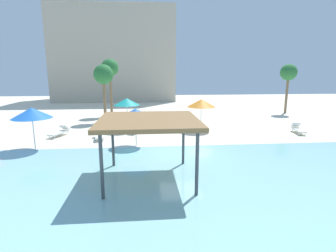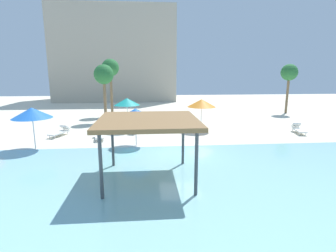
{
  "view_description": "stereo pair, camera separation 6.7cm",
  "coord_description": "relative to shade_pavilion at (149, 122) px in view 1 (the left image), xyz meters",
  "views": [
    {
      "loc": [
        -2.12,
        -15.11,
        4.88
      ],
      "look_at": [
        -0.59,
        2.0,
        1.3
      ],
      "focal_mm": 28.06,
      "sensor_mm": 36.0,
      "label": 1
    },
    {
      "loc": [
        -2.05,
        -15.12,
        4.88
      ],
      "look_at": [
        -0.59,
        2.0,
        1.3
      ],
      "focal_mm": 28.06,
      "sensor_mm": 36.0,
      "label": 2
    }
  ],
  "objects": [
    {
      "name": "beach_umbrella_blue_0",
      "position": [
        -0.77,
        5.74,
        -0.44
      ],
      "size": [
        2.02,
        2.02,
        2.51
      ],
      "color": "silver",
      "rests_on": "ground"
    },
    {
      "name": "beach_umbrella_orange_3",
      "position": [
        4.54,
        10.03,
        -0.37
      ],
      "size": [
        2.36,
        2.36,
        2.63
      ],
      "color": "silver",
      "rests_on": "ground"
    },
    {
      "name": "beach_umbrella_blue_4",
      "position": [
        -7.19,
        5.44,
        -0.32
      ],
      "size": [
        2.42,
        2.42,
        2.68
      ],
      "color": "silver",
      "rests_on": "ground"
    },
    {
      "name": "beach_umbrella_teal_2",
      "position": [
        -1.65,
        10.62,
        -0.26
      ],
      "size": [
        2.12,
        2.12,
        2.7
      ],
      "color": "silver",
      "rests_on": "ground"
    },
    {
      "name": "ground_plane",
      "position": [
        1.95,
        3.7,
        -2.67
      ],
      "size": [
        80.0,
        80.0,
        0.0
      ],
      "primitive_type": "plane",
      "color": "beige"
    },
    {
      "name": "lounge_chair_3",
      "position": [
        -0.73,
        9.58,
        -2.34
      ],
      "size": [
        1.48,
        1.94,
        0.74
      ],
      "rotation": [
        0.0,
        0.0,
        -2.11
      ],
      "color": "white",
      "rests_on": "ground"
    },
    {
      "name": "palm_tree_0",
      "position": [
        -3.89,
        18.43,
        2.48
      ],
      "size": [
        1.9,
        1.9,
        6.24
      ],
      "color": "brown",
      "rests_on": "ground"
    },
    {
      "name": "lounge_chair_2",
      "position": [
        -3.51,
        7.77,
        -2.34
      ],
      "size": [
        0.86,
        1.96,
        0.74
      ],
      "rotation": [
        0.0,
        0.0,
        -1.43
      ],
      "color": "white",
      "rests_on": "ground"
    },
    {
      "name": "palm_tree_2",
      "position": [
        -4.07,
        14.75,
        1.82
      ],
      "size": [
        1.9,
        1.9,
        5.56
      ],
      "color": "brown",
      "rests_on": "ground"
    },
    {
      "name": "lounge_chair_0",
      "position": [
        -6.72,
        8.95,
        -2.34
      ],
      "size": [
        1.28,
        1.98,
        0.74
      ],
      "rotation": [
        0.0,
        0.0,
        -1.96
      ],
      "color": "white",
      "rests_on": "ground"
    },
    {
      "name": "palm_tree_1",
      "position": [
        16.54,
        18.23,
        1.99
      ],
      "size": [
        1.9,
        1.9,
        5.73
      ],
      "color": "brown",
      "rests_on": "ground"
    },
    {
      "name": "lagoon_water",
      "position": [
        1.95,
        -1.55,
        -2.65
      ],
      "size": [
        44.0,
        13.5,
        0.04
      ],
      "primitive_type": "cube",
      "color": "#8CC6CC",
      "rests_on": "ground"
    },
    {
      "name": "shade_pavilion",
      "position": [
        0.0,
        0.0,
        0.0
      ],
      "size": [
        4.36,
        4.36,
        2.84
      ],
      "color": "#42474C",
      "rests_on": "ground"
    },
    {
      "name": "lounge_chair_1",
      "position": [
        12.19,
        8.31,
        -2.34
      ],
      "size": [
        0.97,
        1.98,
        0.74
      ],
      "rotation": [
        0.0,
        0.0,
        -1.78
      ],
      "color": "white",
      "rests_on": "ground"
    },
    {
      "name": "hotel_block_0",
      "position": [
        -5.0,
        35.87,
        4.89
      ],
      "size": [
        19.77,
        9.91,
        15.11
      ],
      "primitive_type": "cube",
      "color": "#B2A893",
      "rests_on": "ground"
    }
  ]
}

